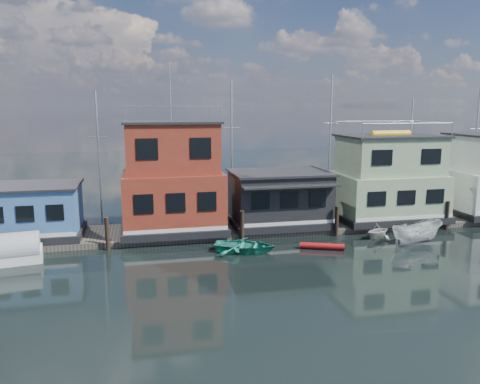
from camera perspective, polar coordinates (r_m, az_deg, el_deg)
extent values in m
plane|color=black|center=(25.67, 13.74, -11.09)|extent=(160.00, 160.00, 0.00)
cube|color=#595147|center=(36.23, 5.50, -4.15)|extent=(48.00, 5.00, 0.40)
cube|color=black|center=(35.26, -23.71, -4.65)|extent=(6.40, 4.90, 0.50)
cube|color=#4471AF|center=(34.88, -23.92, -1.87)|extent=(6.00, 4.50, 3.00)
cube|color=black|center=(34.60, -24.11, 0.69)|extent=(6.30, 4.80, 0.16)
cube|color=black|center=(34.57, -8.08, -4.15)|extent=(7.40, 5.90, 0.50)
cube|color=maroon|center=(34.10, -8.17, -0.69)|extent=(7.00, 5.50, 3.74)
cube|color=maroon|center=(33.60, -8.33, 5.34)|extent=(6.30, 4.95, 3.46)
cube|color=black|center=(33.50, -8.41, 8.42)|extent=(6.65, 5.23, 0.16)
cylinder|color=silver|center=(33.49, -8.50, 11.98)|extent=(0.08, 0.08, 4.00)
cube|color=black|center=(35.98, 4.76, -3.50)|extent=(7.40, 5.40, 0.50)
cube|color=black|center=(35.56, 4.80, -0.45)|extent=(7.00, 5.00, 3.40)
cube|color=black|center=(35.27, 4.85, 2.39)|extent=(7.30, 5.30, 0.16)
cube|color=black|center=(32.73, 6.25, 0.70)|extent=(7.00, 1.20, 0.12)
cube|color=black|center=(39.49, 17.37, -2.69)|extent=(8.40, 5.90, 0.50)
cube|color=#95B385|center=(39.13, 17.52, -0.11)|extent=(8.00, 5.50, 3.12)
cube|color=#95B385|center=(38.72, 17.76, 4.26)|extent=(7.20, 4.95, 2.88)
cube|color=black|center=(38.60, 17.88, 6.50)|extent=(7.60, 5.23, 0.16)
cylinder|color=yellow|center=(38.59, 17.90, 6.75)|extent=(3.20, 0.56, 0.56)
cylinder|color=#2D2116|center=(31.76, -15.88, -4.92)|extent=(0.28, 0.28, 2.20)
cylinder|color=#2D2116|center=(32.38, 0.25, -4.22)|extent=(0.28, 0.28, 2.20)
cylinder|color=#2D2116|center=(34.52, 11.70, -3.51)|extent=(0.28, 0.28, 2.20)
cylinder|color=#2D2116|center=(38.98, 23.92, -2.61)|extent=(0.28, 0.28, 2.20)
cylinder|color=silver|center=(39.75, -16.83, 4.15)|extent=(0.16, 0.16, 10.50)
cylinder|color=silver|center=(39.62, -16.95, 6.42)|extent=(1.40, 0.06, 0.06)
cylinder|color=silver|center=(40.31, -1.03, 5.39)|extent=(0.16, 0.16, 11.50)
cylinder|color=silver|center=(40.19, -1.04, 7.84)|extent=(1.40, 0.06, 0.06)
cylinder|color=silver|center=(42.93, 10.90, 5.85)|extent=(0.16, 0.16, 12.00)
cylinder|color=silver|center=(42.83, 10.98, 8.25)|extent=(1.40, 0.06, 0.06)
cylinder|color=silver|center=(46.71, 19.97, 4.53)|extent=(0.16, 0.16, 10.00)
cylinder|color=silver|center=(46.59, 20.08, 6.37)|extent=(1.40, 0.06, 0.06)
cylinder|color=silver|center=(50.72, 26.75, 5.03)|extent=(0.16, 0.16, 11.00)
cylinder|color=silver|center=(50.62, 26.91, 6.89)|extent=(1.40, 0.06, 0.06)
imported|color=silver|center=(34.24, 20.76, -4.67)|extent=(4.17, 2.03, 1.54)
cylinder|color=#A81215|center=(31.42, 9.96, -6.52)|extent=(2.84, 1.43, 0.42)
imported|color=beige|center=(34.77, 16.45, -4.54)|extent=(2.68, 2.52, 1.13)
imported|color=#258B75|center=(30.35, 0.60, -6.58)|extent=(4.73, 4.09, 0.82)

